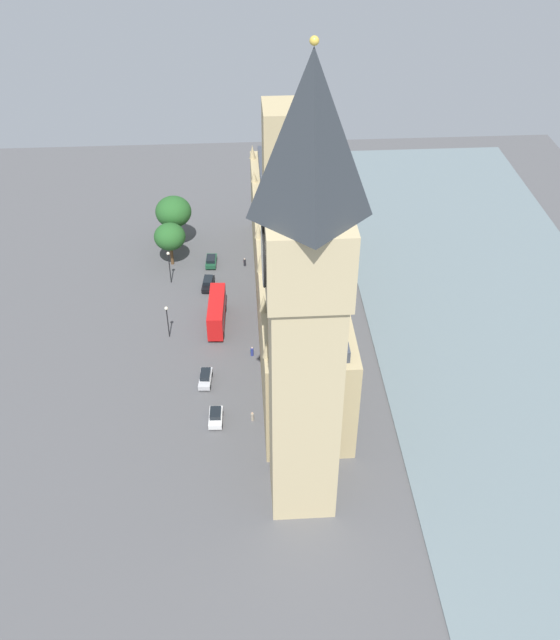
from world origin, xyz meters
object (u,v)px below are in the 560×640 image
double_decker_bus_kerbside (217,311)px  plane_tree_slot_10 (173,212)px  parliament_building (293,263)px  plane_tree_by_river_gate (170,208)px  pedestrian_under_trees (252,417)px  plane_tree_opposite_hall (170,237)px  pedestrian_corner (252,352)px  car_white_far_end (216,417)px  street_lamp_slot_12 (167,316)px  pedestrian_near_tower (245,262)px  car_silver_leading (205,378)px  car_dark_green_midblock (211,261)px  clock_tower (307,310)px  street_lamp_slot_11 (169,261)px  car_black_trailing (208,283)px

double_decker_bus_kerbside → plane_tree_slot_10: 26.68m
parliament_building → plane_tree_by_river_gate: bearing=-49.3°
pedestrian_under_trees → plane_tree_by_river_gate: 53.11m
pedestrian_under_trees → plane_tree_opposite_hall: 44.21m
pedestrian_corner → car_white_far_end: bearing=-149.5°
plane_tree_by_river_gate → street_lamp_slot_12: 31.06m
pedestrian_near_tower → plane_tree_opposite_hall: (13.50, -1.46, 5.17)m
car_white_far_end → plane_tree_by_river_gate: bearing=-77.8°
pedestrian_near_tower → plane_tree_slot_10: bearing=131.3°
car_silver_leading → plane_tree_by_river_gate: bearing=-75.5°
pedestrian_under_trees → street_lamp_slot_12: (12.93, -19.90, 3.52)m
parliament_building → car_white_far_end: (12.78, 25.46, -8.82)m
pedestrian_near_tower → double_decker_bus_kerbside: bearing=-124.9°
car_dark_green_midblock → car_white_far_end: same height
clock_tower → street_lamp_slot_12: 45.80m
pedestrian_near_tower → pedestrian_under_trees: size_ratio=1.03×
car_white_far_end → pedestrian_near_tower: car_white_far_end is taller
parliament_building → plane_tree_by_river_gate: size_ratio=7.19×
clock_tower → pedestrian_under_trees: 32.19m
car_dark_green_midblock → parliament_building: bearing=-44.6°
car_dark_green_midblock → plane_tree_opposite_hall: bearing=177.1°
plane_tree_opposite_hall → street_lamp_slot_12: plane_tree_opposite_hall is taller
plane_tree_opposite_hall → street_lamp_slot_12: (-0.71, 21.83, -1.67)m
street_lamp_slot_11 → street_lamp_slot_12: bearing=92.3°
car_black_trailing → plane_tree_slot_10: plane_tree_slot_10 is taller
parliament_building → pedestrian_near_tower: size_ratio=40.05×
clock_tower → plane_tree_slot_10: 67.54m
parliament_building → plane_tree_slot_10: size_ratio=5.98×
clock_tower → street_lamp_slot_11: bearing=-68.4°
car_dark_green_midblock → double_decker_bus_kerbside: double_decker_bus_kerbside is taller
street_lamp_slot_11 → street_lamp_slot_12: size_ratio=1.07×
car_dark_green_midblock → car_silver_leading: (0.41, 32.50, -0.00)m
pedestrian_near_tower → plane_tree_by_river_gate: (13.97, -10.57, 6.03)m
car_dark_green_midblock → street_lamp_slot_11: 9.66m
pedestrian_corner → street_lamp_slot_11: 25.71m
pedestrian_near_tower → pedestrian_corner: pedestrian_corner is taller
car_black_trailing → car_silver_leading: size_ratio=1.05×
plane_tree_by_river_gate → double_decker_bus_kerbside: bearing=107.7°
clock_tower → pedestrian_near_tower: size_ratio=35.69×
plane_tree_opposite_hall → pedestrian_near_tower: bearing=173.8°
car_dark_green_midblock → plane_tree_opposite_hall: size_ratio=0.53×
plane_tree_opposite_hall → plane_tree_by_river_gate: 9.16m
plane_tree_by_river_gate → street_lamp_slot_11: (-0.57, 15.26, -2.27)m
car_silver_leading → pedestrian_corner: car_silver_leading is taller
double_decker_bus_kerbside → clock_tower: bearing=-70.3°
clock_tower → car_white_far_end: clock_tower is taller
car_dark_green_midblock → car_white_far_end: size_ratio=1.07×
parliament_building → clock_tower: clock_tower is taller
street_lamp_slot_12 → pedestrian_corner: bearing=157.3°
double_decker_bus_kerbside → car_white_far_end: size_ratio=2.59×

